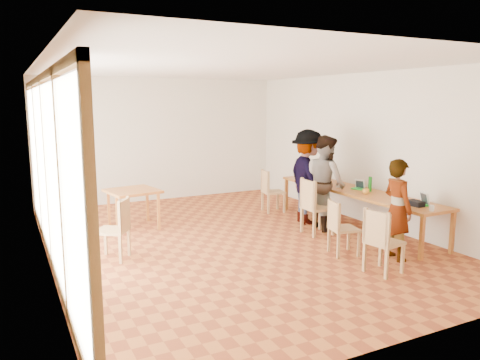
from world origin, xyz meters
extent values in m
plane|color=#AC5A29|center=(0.00, 0.00, 0.00)|extent=(8.00, 8.00, 0.00)
cube|color=beige|center=(0.00, 4.00, 1.50)|extent=(6.00, 0.10, 3.00)
cube|color=beige|center=(0.00, -4.00, 1.50)|extent=(6.00, 0.10, 3.00)
cube|color=beige|center=(3.00, 0.00, 1.50)|extent=(0.10, 8.00, 3.00)
cube|color=white|center=(-2.96, 0.00, 1.50)|extent=(0.10, 8.00, 3.00)
cube|color=white|center=(0.00, 0.00, 3.02)|extent=(6.00, 8.00, 0.04)
cube|color=#A46924|center=(2.50, -0.34, 0.72)|extent=(0.80, 4.00, 0.05)
cube|color=#A46924|center=(2.16, -2.28, 0.35)|extent=(0.06, 0.06, 0.70)
cube|color=#A46924|center=(2.16, 1.60, 0.35)|extent=(0.06, 0.06, 0.70)
cube|color=#A46924|center=(2.84, -2.28, 0.35)|extent=(0.06, 0.06, 0.70)
cube|color=#A46924|center=(2.84, 1.60, 0.35)|extent=(0.06, 0.06, 0.70)
cube|color=#A46924|center=(-1.33, 1.63, 0.72)|extent=(0.90, 0.90, 0.05)
cube|color=#A46924|center=(-1.72, 1.24, 0.35)|extent=(0.05, 0.05, 0.70)
cube|color=#A46924|center=(-1.72, 2.02, 0.35)|extent=(0.05, 0.05, 0.70)
cube|color=#A46924|center=(-0.94, 1.24, 0.35)|extent=(0.05, 0.05, 0.70)
cube|color=#A46924|center=(-0.94, 2.02, 0.35)|extent=(0.05, 0.05, 0.70)
cube|color=tan|center=(1.26, -2.41, 0.45)|extent=(0.51, 0.51, 0.04)
cube|color=tan|center=(1.07, -2.44, 0.70)|extent=(0.12, 0.44, 0.46)
cube|color=tan|center=(1.28, -1.50, 0.42)|extent=(0.49, 0.49, 0.04)
cube|color=tan|center=(1.10, -1.46, 0.65)|extent=(0.13, 0.41, 0.43)
cube|color=tan|center=(1.61, -0.34, 0.49)|extent=(0.50, 0.50, 0.05)
cube|color=tan|center=(1.39, -0.34, 0.77)|extent=(0.06, 0.48, 0.50)
cube|color=tan|center=(1.79, 1.56, 0.45)|extent=(0.50, 0.50, 0.04)
cube|color=tan|center=(1.59, 1.59, 0.70)|extent=(0.11, 0.44, 0.46)
cube|color=tan|center=(-2.08, -0.07, 0.46)|extent=(0.62, 0.62, 0.04)
cube|color=tan|center=(-1.91, -0.18, 0.71)|extent=(0.28, 0.40, 0.47)
imported|color=gray|center=(1.86, -2.04, 0.79)|extent=(0.44, 0.62, 1.58)
imported|color=gray|center=(1.97, -0.07, 0.90)|extent=(0.76, 0.94, 1.81)
imported|color=gray|center=(1.90, 0.41, 0.94)|extent=(0.92, 1.33, 1.89)
cube|color=green|center=(2.55, -1.83, 0.76)|extent=(0.27, 0.31, 0.03)
cube|color=white|center=(2.64, -1.86, 0.86)|extent=(0.15, 0.26, 0.22)
cube|color=green|center=(2.59, -0.29, 0.76)|extent=(0.23, 0.26, 0.02)
cube|color=white|center=(2.66, -0.26, 0.84)|extent=(0.13, 0.21, 0.18)
cube|color=green|center=(2.58, 0.78, 0.76)|extent=(0.21, 0.26, 0.02)
cube|color=white|center=(2.67, 0.77, 0.85)|extent=(0.11, 0.22, 0.19)
imported|color=gold|center=(2.40, -0.73, 0.80)|extent=(0.16, 0.16, 0.10)
cylinder|color=#126715|center=(2.65, -0.56, 0.89)|extent=(0.07, 0.07, 0.28)
cylinder|color=silver|center=(2.38, -2.24, 0.80)|extent=(0.07, 0.07, 0.09)
cylinder|color=white|center=(2.37, 0.05, 0.78)|extent=(0.08, 0.08, 0.06)
cube|color=#D64C5D|center=(2.80, -0.90, 0.76)|extent=(0.05, 0.10, 0.01)
cube|color=black|center=(2.43, -1.87, 0.80)|extent=(0.16, 0.26, 0.09)
camera|label=1|loc=(-3.47, -7.21, 2.43)|focal=35.00mm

